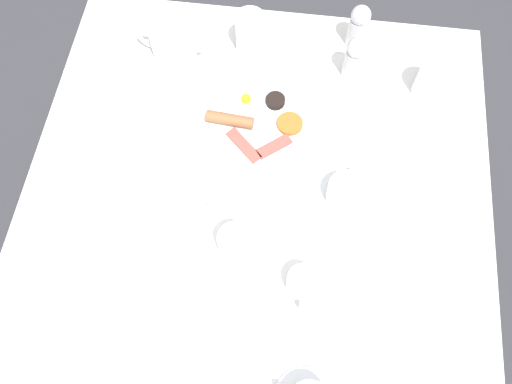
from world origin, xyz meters
name	(u,v)px	position (x,y,z in m)	size (l,w,h in m)	color
ground_plane	(256,277)	(0.00, 0.00, 0.00)	(8.00, 8.00, 0.00)	#333338
table	(256,207)	(0.00, 0.00, 0.68)	(1.09, 1.05, 0.74)	white
breakfast_plate	(258,124)	(-0.18, -0.02, 0.75)	(0.27, 0.27, 0.04)	white
teapot_near	(166,199)	(0.06, -0.19, 0.80)	(0.11, 0.20, 0.13)	white
teapot_far	(172,41)	(-0.36, -0.25, 0.80)	(0.11, 0.20, 0.13)	white
teacup_with_saucer_left	(346,193)	(-0.02, 0.20, 0.77)	(0.14, 0.14, 0.06)	white
water_glass_tall	(250,33)	(-0.41, -0.07, 0.80)	(0.07, 0.07, 0.11)	white
water_glass_short	(236,244)	(0.13, -0.03, 0.78)	(0.07, 0.07, 0.08)	white
wine_glass_spare	(431,80)	(-0.33, 0.38, 0.79)	(0.07, 0.07, 0.09)	white
creamer_jug	(303,283)	(0.19, 0.12, 0.77)	(0.09, 0.07, 0.05)	white
pepper_grinder	(355,57)	(-0.36, 0.19, 0.81)	(0.05, 0.05, 0.12)	#BCBCC1
salt_grinder	(358,26)	(-0.46, 0.20, 0.81)	(0.05, 0.05, 0.12)	#BCBCC1
knife_by_plate	(434,173)	(-0.11, 0.40, 0.74)	(0.03, 0.20, 0.00)	silver
spoon_for_tea	(377,276)	(0.15, 0.27, 0.74)	(0.03, 0.15, 0.00)	silver
fork_spare	(40,332)	(0.35, -0.39, 0.74)	(0.17, 0.06, 0.00)	silver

